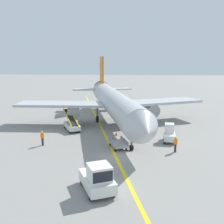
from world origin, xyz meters
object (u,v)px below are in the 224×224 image
(pushback_tug, at_px, (98,179))
(safety_cone_nose_right, at_px, (116,134))
(baggage_tug_near_wing, at_px, (169,134))
(baggage_cart_loaded, at_px, (118,144))
(belt_loader_forward_hold, at_px, (72,125))
(ground_crew_wing_walker, at_px, (175,144))
(ground_crew_marshaller, at_px, (42,138))
(safety_cone_nose_left, at_px, (117,119))
(airliner, at_px, (113,101))

(pushback_tug, xyz_separation_m, safety_cone_nose_right, (0.44, 14.75, -0.77))
(baggage_tug_near_wing, height_order, baggage_cart_loaded, baggage_tug_near_wing)
(belt_loader_forward_hold, height_order, safety_cone_nose_right, belt_loader_forward_hold)
(safety_cone_nose_right, bearing_deg, ground_crew_wing_walker, -41.65)
(pushback_tug, xyz_separation_m, belt_loader_forward_hold, (-5.79, 16.89, -0.22))
(belt_loader_forward_hold, bearing_deg, ground_crew_marshaller, -104.41)
(ground_crew_marshaller, height_order, safety_cone_nose_left, ground_crew_marshaller)
(pushback_tug, bearing_deg, airliner, 91.23)
(baggage_cart_loaded, relative_size, ground_crew_wing_walker, 2.24)
(belt_loader_forward_hold, xyz_separation_m, safety_cone_nose_left, (5.79, 6.22, -0.56))
(baggage_cart_loaded, height_order, safety_cone_nose_right, baggage_cart_loaded)
(airliner, relative_size, belt_loader_forward_hold, 6.94)
(airliner, height_order, baggage_tug_near_wing, airliner)
(baggage_cart_loaded, bearing_deg, baggage_tug_near_wing, 24.80)
(belt_loader_forward_hold, relative_size, ground_crew_marshaller, 2.96)
(safety_cone_nose_left, relative_size, safety_cone_nose_right, 1.00)
(baggage_tug_near_wing, relative_size, ground_crew_wing_walker, 1.47)
(belt_loader_forward_hold, distance_m, ground_crew_marshaller, 7.03)
(baggage_tug_near_wing, xyz_separation_m, ground_crew_wing_walker, (0.14, -3.66, -0.02))
(pushback_tug, relative_size, baggage_tug_near_wing, 1.62)
(ground_crew_marshaller, relative_size, safety_cone_nose_left, 3.86)
(safety_cone_nose_left, bearing_deg, ground_crew_wing_walker, -63.88)
(safety_cone_nose_left, xyz_separation_m, safety_cone_nose_right, (0.45, -8.35, 0.00))
(baggage_cart_loaded, bearing_deg, ground_crew_marshaller, 179.06)
(safety_cone_nose_right, bearing_deg, pushback_tug, -91.72)
(baggage_tug_near_wing, xyz_separation_m, ground_crew_marshaller, (-14.32, -2.58, -0.02))
(safety_cone_nose_left, bearing_deg, belt_loader_forward_hold, -132.97)
(baggage_cart_loaded, xyz_separation_m, ground_crew_wing_walker, (6.02, -0.94, 0.44))
(safety_cone_nose_right, bearing_deg, safety_cone_nose_left, 93.05)
(airliner, height_order, ground_crew_marshaller, airliner)
(ground_crew_wing_walker, bearing_deg, baggage_cart_loaded, 171.08)
(pushback_tug, relative_size, safety_cone_nose_right, 9.23)
(safety_cone_nose_right, bearing_deg, belt_loader_forward_hold, 161.11)
(ground_crew_marshaller, xyz_separation_m, ground_crew_wing_walker, (14.46, -1.08, 0.00))
(belt_loader_forward_hold, xyz_separation_m, safety_cone_nose_right, (6.24, -2.13, -0.56))
(pushback_tug, xyz_separation_m, baggage_tug_near_wing, (6.77, 12.66, -0.07))
(baggage_cart_loaded, height_order, ground_crew_marshaller, ground_crew_marshaller)
(ground_crew_wing_walker, relative_size, safety_cone_nose_left, 3.86)
(baggage_cart_loaded, bearing_deg, pushback_tug, -95.17)
(safety_cone_nose_left, distance_m, safety_cone_nose_right, 8.36)
(airliner, relative_size, ground_crew_marshaller, 20.57)
(belt_loader_forward_hold, height_order, safety_cone_nose_left, belt_loader_forward_hold)
(baggage_tug_near_wing, relative_size, belt_loader_forward_hold, 0.50)
(ground_crew_marshaller, bearing_deg, airliner, 56.89)
(safety_cone_nose_left, bearing_deg, pushback_tug, -90.00)
(ground_crew_marshaller, bearing_deg, pushback_tug, -53.20)
(baggage_tug_near_wing, xyz_separation_m, safety_cone_nose_left, (-6.78, 10.45, -0.71))
(baggage_tug_near_wing, bearing_deg, ground_crew_marshaller, -169.80)
(airliner, bearing_deg, baggage_tug_near_wing, -48.95)
(pushback_tug, relative_size, ground_crew_wing_walker, 2.39)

